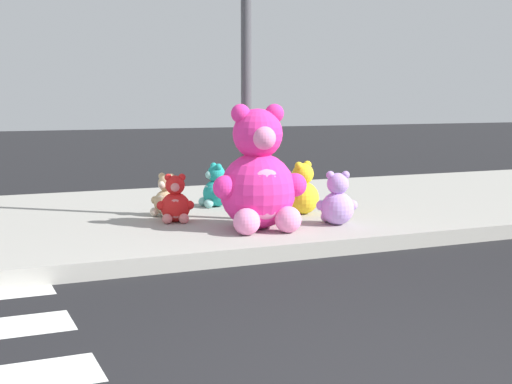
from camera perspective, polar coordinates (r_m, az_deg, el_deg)
sidewalk at (r=8.16m, az=-9.45°, el=-2.24°), size 28.00×4.40×0.15m
sign_pole at (r=7.61m, az=-0.78°, el=10.56°), size 0.56×0.11×3.20m
plush_pink_large at (r=7.06m, az=0.22°, el=0.99°), size 0.94×0.85×1.23m
plush_red at (r=7.55m, az=-6.39°, el=-0.85°), size 0.38×0.36×0.50m
plush_yellow at (r=8.04m, az=3.62°, el=-0.06°), size 0.42×0.42×0.59m
plush_tan at (r=7.96m, az=-7.11°, el=-0.53°), size 0.34×0.33×0.47m
plush_lavender at (r=7.39m, az=6.43°, el=-0.88°), size 0.41×0.39×0.55m
plush_teal at (r=8.57m, az=-3.26°, el=0.22°), size 0.35×0.40×0.52m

